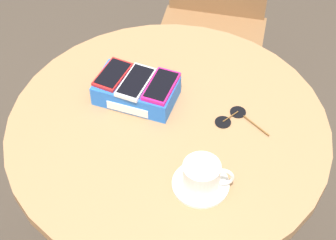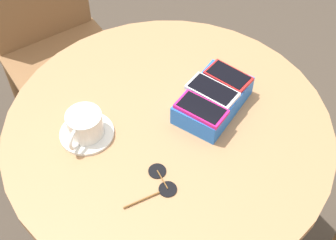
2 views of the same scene
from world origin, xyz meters
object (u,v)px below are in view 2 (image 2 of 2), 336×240
Objects in this scene: sunglasses at (160,182)px; chair_far_side at (62,56)px; phone_white at (212,91)px; phone_magenta at (201,109)px; round_table at (168,157)px; saucer at (87,133)px; phone_red at (228,76)px; phone_box at (213,100)px; coffee_cup at (84,124)px.

chair_far_side is at bearing -124.80° from sunglasses.
phone_white is 1.05× the size of phone_magenta.
saucer is (0.13, -0.17, 0.15)m from round_table.
phone_red is at bearing 76.52° from chair_far_side.
phone_magenta is at bearing 178.22° from sunglasses.
phone_magenta is (0.07, 0.00, 0.00)m from phone_white.
phone_red reaches higher than saucer.
phone_box is 1.61× the size of phone_white.
saucer reaches higher than round_table.
phone_white reaches higher than saucer.
saucer is at bearing -53.15° from round_table.
round_table is 0.25m from phone_white.
coffee_cup is 0.82m from chair_far_side.
phone_magenta is 0.30m from saucer.
chair_far_side is at bearing -133.23° from coffee_cup.
phone_magenta is 0.29m from coffee_cup.
round_table is 5.82× the size of sunglasses.
saucer is at bearing -55.84° from phone_magenta.
phone_box is 0.28× the size of chair_far_side.
round_table is 0.81m from chair_far_side.
chair_far_side is at bearing -108.56° from phone_white.
phone_magenta reaches higher than chair_far_side.
saucer is (0.23, -0.24, -0.03)m from phone_box.
phone_white is 0.34m from coffee_cup.
chair_far_side is at bearing -133.10° from saucer.
phone_box reaches higher than sunglasses.
phone_box is 0.34m from coffee_cup.
phone_white is at bearing -11.42° from phone_red.
sunglasses is 0.18× the size of chair_far_side.
phone_white reaches higher than sunglasses.
phone_white is at bearing 179.12° from sunglasses.
round_table is 0.23m from sunglasses.
chair_far_side is (-0.36, -0.69, -0.21)m from round_table.
coffee_cup is at bearing -45.57° from phone_box.
round_table is at bearing 62.21° from chair_far_side.
phone_magenta is 1.08× the size of coffee_cup.
phone_box is 0.89m from chair_far_side.
sunglasses reaches higher than round_table.
round_table is at bearing 126.85° from saucer.
phone_magenta reaches higher than round_table.
phone_box is at bearing 178.78° from phone_magenta.
phone_box is 1.62× the size of saucer.
phone_red is at bearing 140.43° from coffee_cup.
phone_magenta is at bearing 117.37° from round_table.
round_table is 0.26m from saucer.
sunglasses is at bearing -1.78° from phone_magenta.
phone_white reaches higher than round_table.
phone_magenta is 0.21m from sunglasses.
chair_far_side is at bearing -108.38° from phone_box.
phone_red is 0.14m from phone_magenta.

